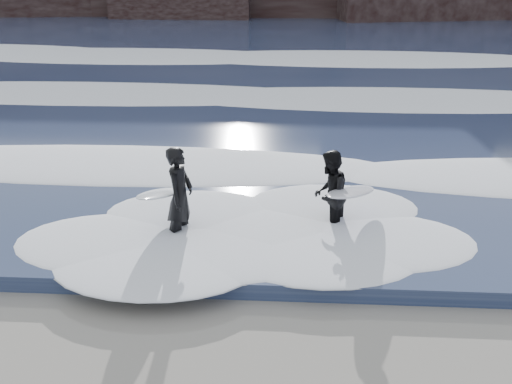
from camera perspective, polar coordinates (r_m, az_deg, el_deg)
sea at (r=35.44m, az=2.94°, el=12.74°), size 90.00×52.00×0.30m
foam_near at (r=15.87m, az=1.73°, el=2.80°), size 60.00×3.20×0.20m
foam_mid at (r=22.61m, az=2.39°, el=8.50°), size 60.00×4.00×0.24m
foam_far at (r=31.44m, az=2.82°, el=12.20°), size 60.00×4.80×0.30m
surfer_left at (r=12.15m, az=-7.11°, el=-0.38°), size 1.07×2.19×1.95m
surfer_right at (r=12.52m, az=6.83°, el=-0.18°), size 1.58×2.30×1.75m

